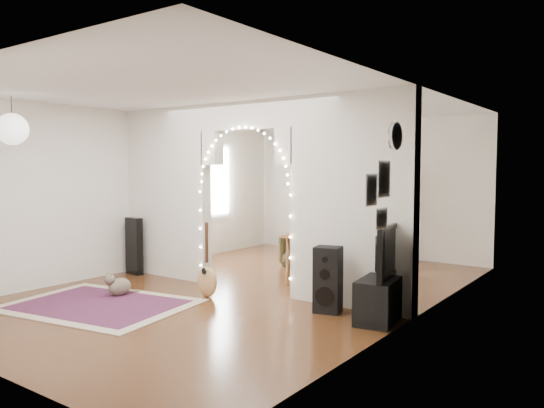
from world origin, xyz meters
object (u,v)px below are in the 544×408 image
Objects in this scene: bookcase at (354,213)px; dining_chair_left at (300,249)px; floor_speaker at (328,280)px; dining_table at (328,239)px; acoustic_guitar at (207,269)px; dining_chair_right at (326,272)px; media_console at (382,297)px.

bookcase reaches higher than dining_chair_left.
floor_speaker is 3.14m from dining_chair_left.
floor_speaker is 1.58m from dining_table.
acoustic_guitar is at bearing 175.65° from floor_speaker.
dining_chair_left is 1.21× the size of dining_chair_right.
media_console is at bearing -41.60° from dining_table.
acoustic_guitar is at bearing -150.13° from dining_chair_right.
dining_chair_left is at bearing 115.19° from floor_speaker.
dining_chair_right is (0.10, -0.23, -0.45)m from dining_table.
dining_chair_left is at bearing 110.59° from acoustic_guitar.
acoustic_guitar is 1.75m from floor_speaker.
dining_chair_left is (-1.98, 2.44, -0.12)m from floor_speaker.
acoustic_guitar is at bearing -100.11° from dining_chair_left.
dining_table is 1.96× the size of dining_chair_left.
acoustic_guitar reaches higher than dining_chair_right.
acoustic_guitar is 0.71× the size of dining_table.
bookcase reaches higher than floor_speaker.
bookcase is 2.68m from dining_table.
acoustic_guitar reaches higher than floor_speaker.
media_console is 1.65m from dining_chair_right.
media_console is at bearing -56.55° from dining_chair_left.
floor_speaker reaches higher than dining_table.
bookcase reaches higher than dining_table.
dining_chair_left is (-0.34, -1.45, -0.57)m from bookcase.
media_console is at bearing -2.02° from floor_speaker.
dining_chair_left is at bearing -107.79° from bookcase.
dining_chair_right is at bearing 106.95° from floor_speaker.
dining_chair_right is (-0.67, 1.13, -0.17)m from floor_speaker.
dining_chair_left is (-2.63, 2.30, 0.03)m from media_console.
floor_speaker is 1.32m from dining_chair_right.
acoustic_guitar reaches higher than dining_table.
bookcase is at bearing 107.95° from dining_table.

